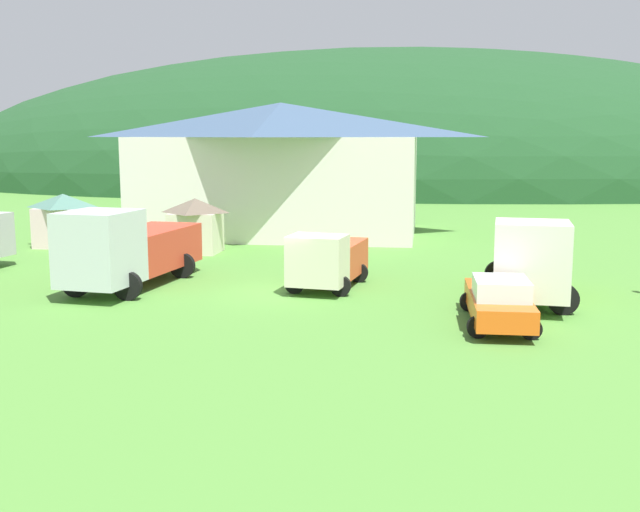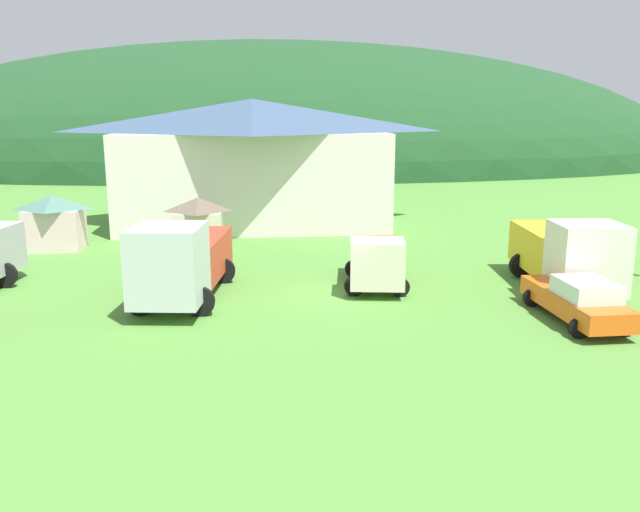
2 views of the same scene
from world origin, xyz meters
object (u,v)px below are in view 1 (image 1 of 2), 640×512
(play_shed_pink, at_px, (64,220))
(play_shed_cream, at_px, (196,225))
(depot_building, at_px, (281,167))
(tow_truck_silver, at_px, (126,248))
(traffic_cone_near_pickup, at_px, (180,269))
(heavy_rig_striped, at_px, (529,258))
(light_truck_cream, at_px, (327,259))
(service_pickup_orange, at_px, (499,301))

(play_shed_pink, bearing_deg, play_shed_cream, -7.15)
(play_shed_pink, bearing_deg, depot_building, 35.69)
(tow_truck_silver, xyz_separation_m, traffic_cone_near_pickup, (0.63, 4.76, -1.68))
(play_shed_cream, distance_m, heavy_rig_striped, 18.84)
(depot_building, relative_size, play_shed_pink, 5.81)
(play_shed_pink, distance_m, tow_truck_silver, 13.41)
(light_truck_cream, height_order, traffic_cone_near_pickup, light_truck_cream)
(play_shed_cream, relative_size, tow_truck_silver, 0.35)
(heavy_rig_striped, bearing_deg, light_truck_cream, -94.52)
(tow_truck_silver, xyz_separation_m, service_pickup_orange, (14.42, -4.13, -0.85))
(heavy_rig_striped, xyz_separation_m, traffic_cone_near_pickup, (-15.25, 4.95, -1.65))
(play_shed_cream, relative_size, service_pickup_orange, 0.53)
(depot_building, xyz_separation_m, play_shed_pink, (-10.86, -7.80, -2.70))
(tow_truck_silver, distance_m, service_pickup_orange, 15.03)
(play_shed_cream, relative_size, play_shed_pink, 0.92)
(heavy_rig_striped, relative_size, traffic_cone_near_pickup, 14.56)
(tow_truck_silver, relative_size, light_truck_cream, 1.55)
(light_truck_cream, xyz_separation_m, traffic_cone_near_pickup, (-7.42, 3.54, -1.21))
(light_truck_cream, height_order, service_pickup_orange, light_truck_cream)
(play_shed_cream, bearing_deg, tow_truck_silver, -89.41)
(play_shed_pink, xyz_separation_m, traffic_cone_near_pickup, (8.60, -6.02, -1.54))
(light_truck_cream, bearing_deg, play_shed_pink, -112.32)
(light_truck_cream, height_order, heavy_rig_striped, heavy_rig_striped)
(light_truck_cream, distance_m, heavy_rig_striped, 7.96)
(heavy_rig_striped, bearing_deg, play_shed_cream, -116.34)
(play_shed_pink, xyz_separation_m, service_pickup_orange, (22.39, -14.92, -0.71))
(play_shed_cream, distance_m, light_truck_cream, 11.84)
(light_truck_cream, xyz_separation_m, service_pickup_orange, (6.37, -5.35, -0.38))
(service_pickup_orange, height_order, traffic_cone_near_pickup, service_pickup_orange)
(heavy_rig_striped, xyz_separation_m, service_pickup_orange, (-1.45, -3.95, -0.82))
(heavy_rig_striped, height_order, traffic_cone_near_pickup, heavy_rig_striped)
(heavy_rig_striped, distance_m, service_pickup_orange, 4.29)
(tow_truck_silver, relative_size, service_pickup_orange, 1.52)
(play_shed_cream, relative_size, traffic_cone_near_pickup, 5.63)
(play_shed_pink, bearing_deg, light_truck_cream, -30.84)
(depot_building, bearing_deg, heavy_rig_striped, -55.32)
(play_shed_pink, relative_size, heavy_rig_striped, 0.42)
(play_shed_pink, bearing_deg, service_pickup_orange, -33.67)
(play_shed_pink, xyz_separation_m, light_truck_cream, (16.02, -9.57, -0.33))
(depot_building, height_order, tow_truck_silver, depot_building)
(depot_building, distance_m, traffic_cone_near_pickup, 14.64)
(depot_building, xyz_separation_m, service_pickup_orange, (11.53, -22.72, -3.41))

